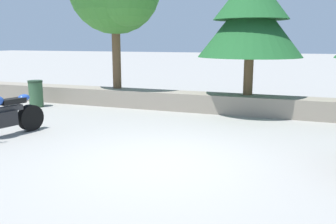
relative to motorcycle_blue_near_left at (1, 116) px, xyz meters
name	(u,v)px	position (x,y,z in m)	size (l,w,h in m)	color
ground_plane	(161,161)	(3.92, -0.29, -0.49)	(120.00, 120.00, 0.00)	gray
stone_wall	(220,103)	(3.92, 4.51, -0.21)	(36.00, 0.80, 0.55)	gray
motorcycle_blue_near_left	(1,116)	(0.00, 0.00, 0.00)	(0.79, 2.04, 1.18)	black
pine_tree_mid_left	(251,13)	(4.69, 4.70, 2.40)	(2.97, 2.97, 4.04)	brown
trash_bin	(36,94)	(-1.86, 3.33, -0.05)	(0.46, 0.46, 0.86)	#335638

